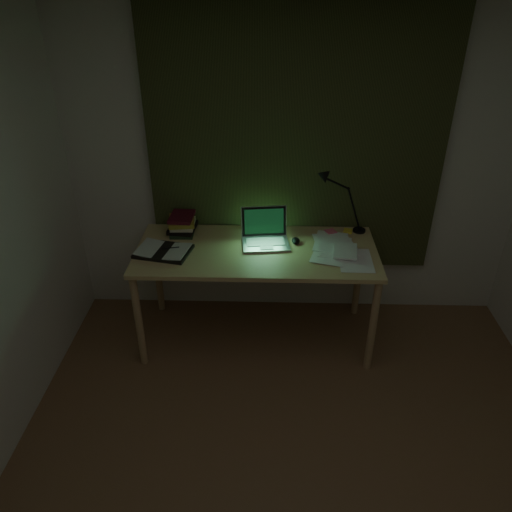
{
  "coord_description": "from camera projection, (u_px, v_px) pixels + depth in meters",
  "views": [
    {
      "loc": [
        -0.18,
        -1.64,
        2.61
      ],
      "look_at": [
        -0.28,
        1.41,
        0.82
      ],
      "focal_mm": 35.0,
      "sensor_mm": 36.0,
      "label": 1
    }
  ],
  "objects": [
    {
      "name": "sticky_pink",
      "position": [
        331.0,
        232.0,
        3.87
      ],
      "size": [
        0.1,
        0.1,
        0.02
      ],
      "primitive_type": "cube",
      "rotation": [
        0.0,
        0.0,
        0.4
      ],
      "color": "#FF6383",
      "rests_on": "desk"
    },
    {
      "name": "desk_lamp",
      "position": [
        363.0,
        201.0,
        3.76
      ],
      "size": [
        0.39,
        0.32,
        0.51
      ],
      "primitive_type": null,
      "rotation": [
        0.0,
        0.0,
        -0.18
      ],
      "color": "black",
      "rests_on": "desk"
    },
    {
      "name": "ceiling",
      "position": [
        336.0,
        8.0,
        1.46
      ],
      "size": [
        3.5,
        4.0,
        0.0
      ],
      "primitive_type": "cube",
      "color": "white",
      "rests_on": "ground"
    },
    {
      "name": "mouse",
      "position": [
        296.0,
        241.0,
        3.73
      ],
      "size": [
        0.06,
        0.1,
        0.04
      ],
      "primitive_type": "ellipsoid",
      "rotation": [
        0.0,
        0.0,
        0.05
      ],
      "color": "black",
      "rests_on": "desk"
    },
    {
      "name": "desk",
      "position": [
        256.0,
        295.0,
        3.85
      ],
      "size": [
        1.76,
        0.77,
        0.81
      ],
      "primitive_type": null,
      "color": "#D8B774",
      "rests_on": "floor"
    },
    {
      "name": "curtain",
      "position": [
        296.0,
        146.0,
        3.68
      ],
      "size": [
        2.2,
        0.06,
        2.0
      ],
      "primitive_type": "cube",
      "color": "#2B2F17",
      "rests_on": "wall_back"
    },
    {
      "name": "laptop",
      "position": [
        266.0,
        230.0,
        3.64
      ],
      "size": [
        0.39,
        0.42,
        0.25
      ],
      "primitive_type": null,
      "rotation": [
        0.0,
        0.0,
        0.12
      ],
      "color": "silver",
      "rests_on": "desk"
    },
    {
      "name": "sticky_yellow",
      "position": [
        348.0,
        231.0,
        3.89
      ],
      "size": [
        0.08,
        0.08,
        0.01
      ],
      "primitive_type": "cube",
      "rotation": [
        0.0,
        0.0,
        -0.24
      ],
      "color": "yellow",
      "rests_on": "desk"
    },
    {
      "name": "open_textbook",
      "position": [
        163.0,
        251.0,
        3.6
      ],
      "size": [
        0.43,
        0.34,
        0.03
      ],
      "primitive_type": null,
      "rotation": [
        0.0,
        0.0,
        -0.21
      ],
      "color": "silver",
      "rests_on": "desk"
    },
    {
      "name": "loose_papers",
      "position": [
        337.0,
        250.0,
        3.62
      ],
      "size": [
        0.43,
        0.45,
        0.02
      ],
      "primitive_type": null,
      "rotation": [
        0.0,
        0.0,
        -0.14
      ],
      "color": "white",
      "rests_on": "desk"
    },
    {
      "name": "book_stack",
      "position": [
        182.0,
        224.0,
        3.84
      ],
      "size": [
        0.2,
        0.23,
        0.15
      ],
      "primitive_type": null,
      "rotation": [
        0.0,
        0.0,
        0.02
      ],
      "color": "silver",
      "rests_on": "desk"
    },
    {
      "name": "wall_back",
      "position": [
        294.0,
        170.0,
        3.82
      ],
      "size": [
        3.5,
        0.0,
        2.5
      ],
      "primitive_type": "cube",
      "color": "silver",
      "rests_on": "ground"
    }
  ]
}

